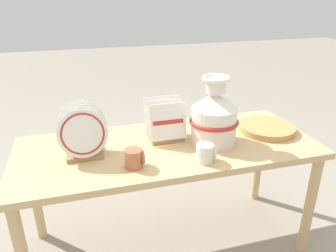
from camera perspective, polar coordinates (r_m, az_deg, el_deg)
The scene contains 8 objects.
ground_plane at distance 2.15m, azimuth 0.00°, elevation -19.64°, with size 14.00×14.00×0.00m, color gray.
display_table at distance 1.79m, azimuth 0.00°, elevation -5.54°, with size 1.60×0.65×0.68m.
ceramic_vase at distance 1.74m, azimuth 8.05°, elevation 1.73°, with size 0.26×0.26×0.37m.
dish_rack_round_plates at distance 1.65m, azimuth -14.61°, elevation -1.39°, with size 0.24×0.18×0.26m.
dish_rack_square_plates at distance 1.80m, azimuth -0.54°, elevation 0.09°, with size 0.20×0.17×0.22m.
wicker_charger_stack at distance 2.00m, azimuth 16.86°, elevation -0.37°, with size 0.32×0.32×0.04m.
mug_terracotta_glaze at distance 1.54m, azimuth -5.86°, elevation -5.61°, with size 0.09×0.08×0.09m.
mug_cream_glaze at distance 1.59m, azimuth 6.57°, elevation -4.71°, with size 0.09×0.08×0.09m.
Camera 1 is at (-0.43, -1.51, 1.46)m, focal length 35.00 mm.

